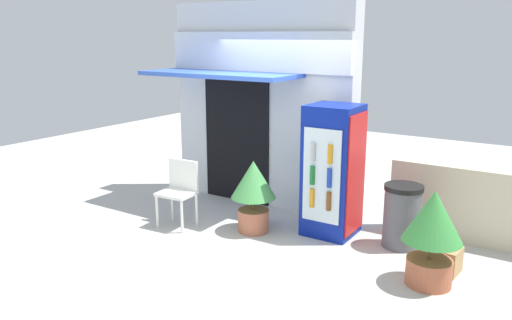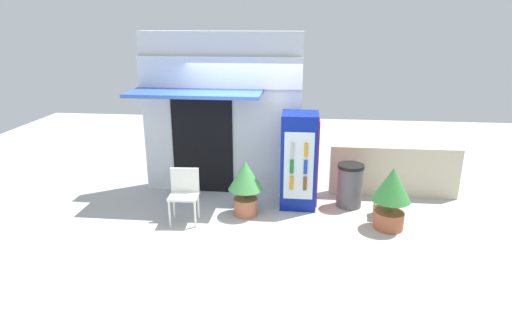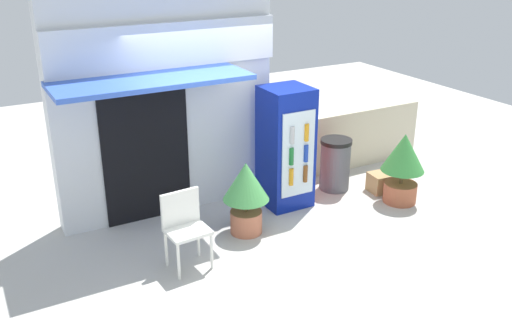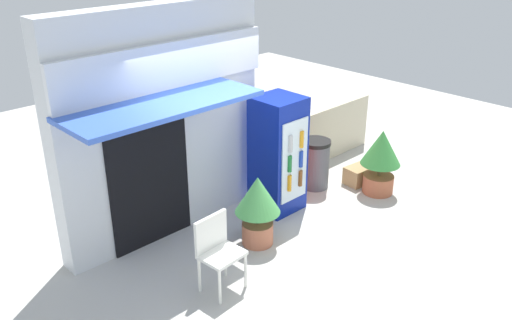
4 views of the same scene
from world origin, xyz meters
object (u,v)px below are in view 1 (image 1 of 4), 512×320
object	(u,v)px
cardboard_box	(441,259)
potted_plant_near_shop	(253,189)
trash_bin	(402,216)
potted_plant_curbside	(432,230)
plastic_chair	(180,187)
drink_cooler	(333,171)

from	to	relation	value
cardboard_box	potted_plant_near_shop	bearing A→B (deg)	-176.80
potted_plant_near_shop	cardboard_box	size ratio (longest dim) A/B	2.42
trash_bin	cardboard_box	world-z (taller)	trash_bin
potted_plant_curbside	trash_bin	world-z (taller)	potted_plant_curbside
plastic_chair	potted_plant_near_shop	bearing A→B (deg)	19.41
trash_bin	plastic_chair	bearing A→B (deg)	-162.05
drink_cooler	potted_plant_near_shop	world-z (taller)	drink_cooler
drink_cooler	trash_bin	distance (m)	1.02
cardboard_box	drink_cooler	bearing A→B (deg)	166.42
drink_cooler	potted_plant_near_shop	distance (m)	1.06
cardboard_box	plastic_chair	bearing A→B (deg)	-171.93
potted_plant_near_shop	plastic_chair	bearing A→B (deg)	-160.59
trash_bin	drink_cooler	bearing A→B (deg)	-175.99
potted_plant_near_shop	cardboard_box	world-z (taller)	potted_plant_near_shop
plastic_chair	cardboard_box	bearing A→B (deg)	8.07
drink_cooler	plastic_chair	bearing A→B (deg)	-155.89
potted_plant_near_shop	potted_plant_curbside	size ratio (longest dim) A/B	0.94
potted_plant_near_shop	trash_bin	bearing A→B (deg)	17.16
plastic_chair	cardboard_box	size ratio (longest dim) A/B	2.26
plastic_chair	cardboard_box	distance (m)	3.44
potted_plant_curbside	trash_bin	size ratio (longest dim) A/B	1.31
drink_cooler	potted_plant_near_shop	bearing A→B (deg)	-151.15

